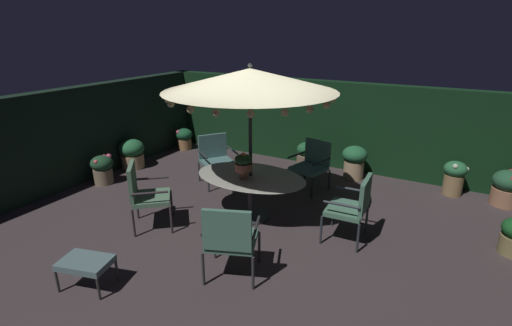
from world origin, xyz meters
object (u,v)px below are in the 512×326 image
at_px(patio_chair_south, 353,204).
at_px(potted_plant_left_near, 354,160).
at_px(patio_umbrella, 250,80).
at_px(potted_plant_front_corner, 508,187).
at_px(centerpiece_planter, 244,163).
at_px(patio_chair_north, 312,162).
at_px(potted_plant_left_far, 132,153).
at_px(potted_plant_right_far, 454,176).
at_px(ottoman_footrest, 86,264).
at_px(patio_dining_table, 251,183).
at_px(patio_chair_southeast, 230,237).
at_px(patio_chair_northeast, 216,157).
at_px(patio_chair_east, 144,192).
at_px(potted_plant_back_right, 307,154).
at_px(potted_plant_right_near, 102,168).
at_px(potted_plant_back_left, 184,138).

relative_size(patio_chair_south, potted_plant_left_near, 1.45).
bearing_deg(patio_umbrella, potted_plant_front_corner, 34.85).
xyz_separation_m(centerpiece_planter, patio_chair_north, (0.48, 1.79, -0.46)).
relative_size(patio_umbrella, centerpiece_planter, 6.13).
xyz_separation_m(patio_chair_north, potted_plant_left_far, (-3.98, -0.86, -0.20)).
relative_size(patio_chair_south, potted_plant_left_far, 1.53).
relative_size(patio_umbrella, potted_plant_right_far, 4.00).
xyz_separation_m(patio_umbrella, ottoman_footrest, (-0.83, -2.57, -1.95)).
height_order(patio_dining_table, patio_chair_southeast, patio_chair_southeast).
bearing_deg(patio_chair_south, patio_chair_north, 128.54).
bearing_deg(patio_chair_northeast, potted_plant_front_corner, 17.72).
relative_size(patio_umbrella, patio_chair_east, 2.52).
relative_size(patio_umbrella, potted_plant_left_far, 4.02).
relative_size(patio_umbrella, patio_chair_southeast, 2.56).
distance_m(patio_dining_table, potted_plant_left_far, 3.62).
height_order(patio_chair_southeast, potted_plant_back_right, patio_chair_southeast).
bearing_deg(centerpiece_planter, patio_dining_table, 79.89).
distance_m(ottoman_footrest, potted_plant_left_near, 5.47).
bearing_deg(patio_dining_table, centerpiece_planter, -100.11).
bearing_deg(patio_dining_table, patio_chair_north, 74.53).
relative_size(patio_dining_table, potted_plant_left_near, 2.69).
distance_m(centerpiece_planter, patio_chair_east, 1.61).
relative_size(patio_chair_northeast, patio_chair_east, 0.92).
relative_size(patio_chair_northeast, potted_plant_back_right, 1.75).
bearing_deg(potted_plant_right_far, potted_plant_back_right, 177.26).
distance_m(potted_plant_left_near, potted_plant_front_corner, 2.74).
bearing_deg(potted_plant_left_near, potted_plant_back_right, 169.11).
relative_size(patio_chair_south, potted_plant_right_near, 1.69).
bearing_deg(patio_chair_southeast, potted_plant_front_corner, 53.09).
bearing_deg(ottoman_footrest, patio_chair_northeast, 98.77).
distance_m(patio_chair_southeast, patio_chair_south, 1.97).
relative_size(ottoman_footrest, potted_plant_left_near, 0.97).
height_order(patio_dining_table, potted_plant_left_near, patio_dining_table).
height_order(patio_umbrella, ottoman_footrest, patio_umbrella).
bearing_deg(ottoman_footrest, potted_plant_right_near, 136.83).
xyz_separation_m(patio_dining_table, potted_plant_front_corner, (3.77, 2.62, -0.26)).
bearing_deg(potted_plant_back_right, patio_chair_southeast, -80.43).
distance_m(centerpiece_planter, potted_plant_front_corner, 4.76).
xyz_separation_m(potted_plant_left_near, potted_plant_right_near, (-4.37, -2.78, -0.06)).
bearing_deg(ottoman_footrest, patio_chair_north, 73.04).
relative_size(potted_plant_back_right, potted_plant_front_corner, 0.87).
xyz_separation_m(patio_umbrella, patio_chair_north, (0.45, 1.62, -1.73)).
height_order(potted_plant_right_far, potted_plant_left_far, potted_plant_right_far).
bearing_deg(centerpiece_planter, patio_chair_east, -143.48).
bearing_deg(patio_chair_northeast, patio_chair_north, 19.40).
bearing_deg(potted_plant_right_near, patio_dining_table, 3.47).
relative_size(patio_chair_north, potted_plant_front_corner, 1.48).
bearing_deg(potted_plant_left_far, potted_plant_back_left, 85.90).
bearing_deg(potted_plant_front_corner, potted_plant_back_left, -178.64).
distance_m(patio_chair_east, potted_plant_back_left, 4.15).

